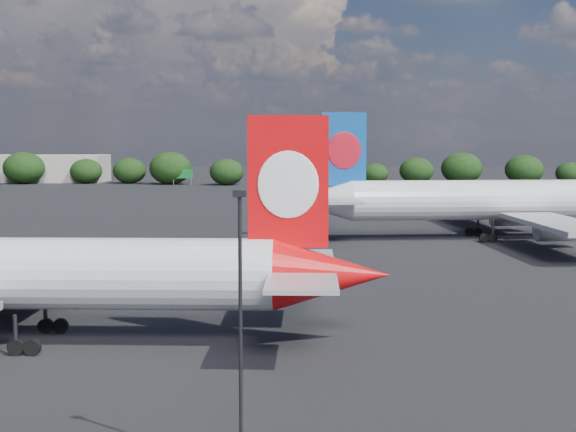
{
  "coord_description": "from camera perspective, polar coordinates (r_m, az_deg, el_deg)",
  "views": [
    {
      "loc": [
        17.59,
        -46.91,
        13.96
      ],
      "look_at": [
        16.0,
        12.0,
        8.0
      ],
      "focal_mm": 50.0,
      "sensor_mm": 36.0,
      "label": 1
    }
  ],
  "objects": [
    {
      "name": "highway_sign",
      "position": [
        225.99,
        -7.53,
        2.98
      ],
      "size": [
        6.0,
        0.3,
        4.5
      ],
      "color": "#136025",
      "rests_on": "ground"
    },
    {
      "name": "ground",
      "position": [
        109.24,
        -7.74,
        -1.62
      ],
      "size": [
        500.0,
        500.0,
        0.0
      ],
      "primitive_type": "plane",
      "color": "black",
      "rests_on": "ground"
    },
    {
      "name": "horizon_treeline",
      "position": [
        228.45,
        -1.76,
        3.29
      ],
      "size": [
        207.04,
        15.56,
        9.28
      ],
      "color": "black",
      "rests_on": "ground"
    },
    {
      "name": "china_southern_airliner",
      "position": [
        110.46,
        14.04,
        1.04
      ],
      "size": [
        52.0,
        49.5,
        16.96
      ],
      "color": "silver",
      "rests_on": "ground"
    },
    {
      "name": "apron_lamp_post",
      "position": [
        33.32,
        -3.4,
        -7.13
      ],
      "size": [
        0.55,
        0.3,
        11.74
      ],
      "color": "black",
      "rests_on": "ground"
    },
    {
      "name": "terminal_building",
      "position": [
        252.98,
        -17.54,
        3.25
      ],
      "size": [
        42.0,
        16.0,
        8.0
      ],
      "color": "#A0998A",
      "rests_on": "ground"
    },
    {
      "name": "qantas_airliner",
      "position": [
        56.32,
        -18.17,
        -4.04
      ],
      "size": [
        46.51,
        44.11,
        15.24
      ],
      "color": "silver",
      "rests_on": "ground"
    },
    {
      "name": "billboard_yellow",
      "position": [
        229.2,
        0.15,
        3.25
      ],
      "size": [
        5.0,
        0.3,
        5.5
      ],
      "color": "yellow",
      "rests_on": "ground"
    }
  ]
}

